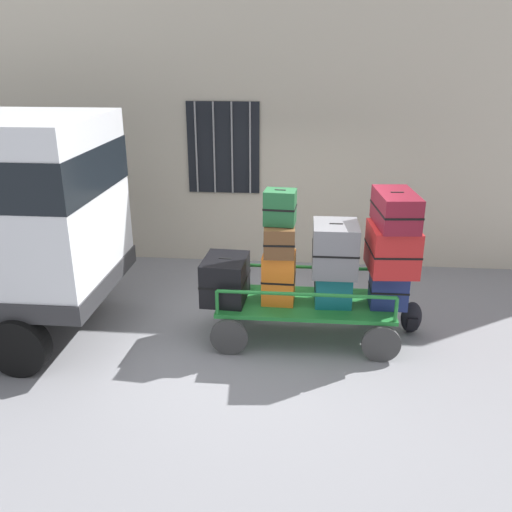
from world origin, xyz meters
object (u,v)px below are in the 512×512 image
(luggage_cart, at_px, (305,309))
(suitcase_midleft_top, at_px, (280,207))
(suitcase_center_bottom, at_px, (333,289))
(suitcase_left_bottom, at_px, (225,279))
(suitcase_midright_middle, at_px, (392,248))
(suitcase_midright_top, at_px, (396,209))
(suitcase_midright_bottom, at_px, (388,288))
(backpack, at_px, (411,318))
(suitcase_center_middle, at_px, (335,248))
(suitcase_midleft_bottom, at_px, (279,277))
(suitcase_midleft_middle, at_px, (279,241))

(luggage_cart, distance_m, suitcase_midleft_top, 1.38)
(suitcase_center_bottom, bearing_deg, suitcase_midleft_top, 175.07)
(suitcase_left_bottom, relative_size, suitcase_midleft_top, 1.69)
(suitcase_midright_middle, height_order, suitcase_midright_top, suitcase_midright_top)
(luggage_cart, xyz_separation_m, suitcase_midleft_top, (-0.34, 0.04, 1.34))
(suitcase_midright_bottom, xyz_separation_m, backpack, (0.38, 0.28, -0.54))
(backpack, bearing_deg, suitcase_midright_top, -144.54)
(suitcase_left_bottom, distance_m, suitcase_midleft_top, 1.17)
(backpack, bearing_deg, suitcase_center_middle, -167.57)
(suitcase_left_bottom, xyz_separation_m, suitcase_midright_middle, (2.04, -0.02, 0.49))
(suitcase_midleft_bottom, distance_m, suitcase_midright_bottom, 1.36)
(suitcase_midleft_middle, relative_size, backpack, 0.97)
(suitcase_center_bottom, height_order, suitcase_center_middle, suitcase_center_middle)
(suitcase_midleft_bottom, height_order, suitcase_midleft_middle, suitcase_midleft_middle)
(suitcase_left_bottom, height_order, suitcase_midleft_bottom, suitcase_midleft_bottom)
(suitcase_midright_top, bearing_deg, suitcase_midleft_middle, -178.48)
(suitcase_center_middle, relative_size, suitcase_midright_middle, 0.86)
(suitcase_midleft_bottom, relative_size, suitcase_midright_top, 0.74)
(suitcase_left_bottom, xyz_separation_m, suitcase_center_bottom, (1.36, -0.02, -0.07))
(suitcase_midright_top, bearing_deg, backpack, 35.46)
(luggage_cart, height_order, suitcase_midright_bottom, suitcase_midright_bottom)
(suitcase_left_bottom, xyz_separation_m, suitcase_midleft_top, (0.68, 0.04, 0.95))
(suitcase_midleft_middle, height_order, suitcase_center_middle, suitcase_center_middle)
(suitcase_midright_bottom, height_order, backpack, suitcase_midright_bottom)
(backpack, bearing_deg, suitcase_midleft_bottom, -171.63)
(luggage_cart, bearing_deg, suitcase_midright_middle, -1.24)
(suitcase_left_bottom, bearing_deg, luggage_cart, 0.22)
(luggage_cart, bearing_deg, suitcase_center_bottom, -3.47)
(suitcase_midleft_bottom, distance_m, suitcase_midleft_middle, 0.51)
(suitcase_midright_top, bearing_deg, suitcase_center_middle, 176.85)
(suitcase_center_bottom, height_order, suitcase_midright_top, suitcase_midright_top)
(luggage_cart, distance_m, suitcase_midright_bottom, 1.08)
(suitcase_midleft_middle, xyz_separation_m, suitcase_center_bottom, (0.68, 0.02, -0.62))
(suitcase_midleft_middle, bearing_deg, suitcase_midleft_top, 90.00)
(suitcase_left_bottom, xyz_separation_m, suitcase_center_middle, (1.36, 0.04, 0.45))
(suitcase_midright_bottom, bearing_deg, suitcase_midleft_top, 177.72)
(suitcase_center_bottom, height_order, backpack, suitcase_center_bottom)
(suitcase_midleft_bottom, relative_size, suitcase_center_middle, 0.99)
(suitcase_midleft_middle, xyz_separation_m, suitcase_midright_top, (1.36, 0.04, 0.42))
(suitcase_midleft_top, distance_m, suitcase_midright_top, 1.36)
(suitcase_midright_bottom, bearing_deg, suitcase_left_bottom, 179.66)
(suitcase_midleft_bottom, distance_m, backpack, 1.87)
(luggage_cart, bearing_deg, suitcase_midleft_middle, -173.47)
(suitcase_left_bottom, xyz_separation_m, suitcase_midright_top, (2.04, 0.00, 0.97))
(luggage_cart, height_order, suitcase_midright_middle, suitcase_midright_middle)
(suitcase_midright_middle, bearing_deg, suitcase_midleft_middle, -179.29)
(suitcase_midleft_top, distance_m, suitcase_midright_bottom, 1.68)
(luggage_cart, bearing_deg, suitcase_center_middle, 5.82)
(suitcase_center_middle, relative_size, suitcase_midright_top, 0.74)
(suitcase_center_bottom, xyz_separation_m, suitcase_midright_bottom, (0.68, 0.00, 0.04))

